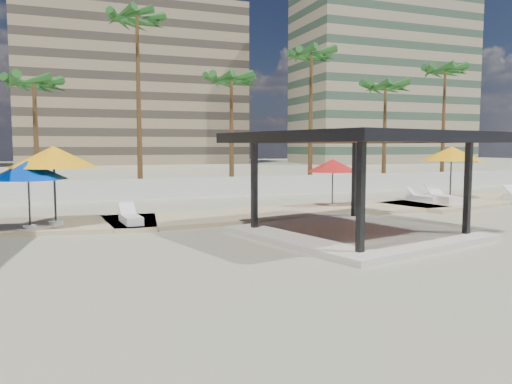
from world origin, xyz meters
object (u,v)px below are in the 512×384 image
lounger_d (442,198)px  pavilion_central (357,175)px  lounger_a (131,218)px  lounger_b (423,198)px  umbrella_c (333,166)px

lounger_d → pavilion_central: bearing=132.2°
lounger_a → lounger_d: bearing=-89.5°
lounger_d → lounger_b: bearing=41.9°
lounger_b → lounger_d: 1.03m
pavilion_central → lounger_d: bearing=19.4°
umbrella_c → lounger_d: 6.39m
lounger_b → pavilion_central: bearing=118.3°
umbrella_c → lounger_a: 10.40m
pavilion_central → umbrella_c: 7.41m
lounger_b → umbrella_c: bearing=79.5°
lounger_d → lounger_a: bearing=103.2°
lounger_a → lounger_b: lounger_b is taller
pavilion_central → umbrella_c: pavilion_central is taller
lounger_b → lounger_a: bearing=87.2°
umbrella_c → pavilion_central: bearing=-112.9°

